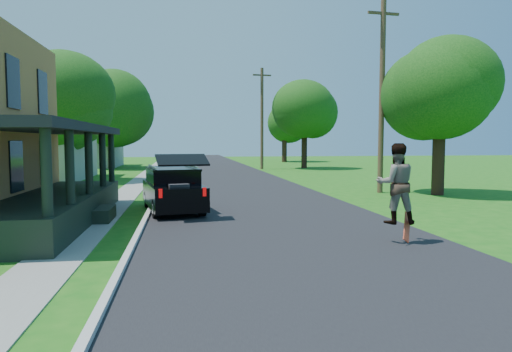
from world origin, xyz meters
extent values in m
plane|color=#155D12|center=(0.00, 0.00, 0.00)|extent=(140.00, 140.00, 0.00)
cube|color=black|center=(0.00, 20.00, 0.00)|extent=(8.00, 120.00, 0.02)
cube|color=#ADACA7|center=(-4.05, 20.00, 0.00)|extent=(0.15, 120.00, 0.12)
cube|color=gray|center=(-5.60, 20.00, 0.00)|extent=(1.30, 120.00, 0.03)
cube|color=black|center=(-6.80, 6.00, 0.45)|extent=(2.40, 10.00, 0.90)
cube|color=black|center=(-6.80, 6.00, 3.00)|extent=(2.60, 10.30, 0.25)
cube|color=#999787|center=(-13.50, 24.00, 2.50)|extent=(8.00, 8.00, 5.00)
pyramid|color=black|center=(-13.50, 24.00, 7.20)|extent=(12.78, 12.78, 2.20)
cube|color=#999787|center=(-13.50, 40.00, 2.50)|extent=(8.00, 8.00, 5.00)
pyramid|color=black|center=(-13.50, 40.00, 7.20)|extent=(12.78, 12.78, 2.20)
cube|color=black|center=(-3.20, 7.72, 0.63)|extent=(2.50, 4.50, 0.82)
cube|color=black|center=(-3.23, 7.86, 1.29)|extent=(2.08, 2.88, 0.53)
cube|color=black|center=(-3.23, 7.86, 1.58)|extent=(2.13, 2.97, 0.08)
cube|color=black|center=(-2.84, 5.67, 1.98)|extent=(1.77, 1.15, 0.37)
cube|color=#313136|center=(-2.98, 6.46, 0.92)|extent=(0.77, 0.69, 0.43)
cube|color=silver|center=(-3.93, 7.74, 1.66)|extent=(0.46, 2.31, 0.06)
cube|color=silver|center=(-2.52, 7.98, 1.66)|extent=(0.46, 2.31, 0.06)
cube|color=#990505|center=(-3.54, 5.52, 0.92)|extent=(0.12, 0.08, 0.29)
cube|color=#990505|center=(-2.13, 5.77, 0.92)|extent=(0.12, 0.08, 0.29)
cylinder|color=black|center=(-4.21, 8.97, 0.33)|extent=(0.34, 0.69, 0.66)
cylinder|color=black|center=(-2.68, 9.23, 0.33)|extent=(0.34, 0.69, 0.66)
cylinder|color=black|center=(-3.72, 6.20, 0.33)|extent=(0.34, 0.69, 0.66)
cylinder|color=black|center=(-2.19, 6.47, 0.33)|extent=(0.34, 0.69, 0.66)
imported|color=black|center=(2.50, 1.50, 1.51)|extent=(1.12, 0.94, 2.04)
cube|color=#A92A0E|center=(2.73, 1.32, 0.43)|extent=(0.45, 0.53, 0.74)
cylinder|color=black|center=(-10.23, 21.03, 1.45)|extent=(0.66, 0.66, 2.91)
sphere|color=#2F671B|center=(-10.23, 21.03, 4.82)|extent=(6.71, 6.71, 5.74)
sphere|color=#2F671B|center=(-9.89, 20.65, 6.10)|extent=(5.82, 5.82, 4.98)
sphere|color=#2F671B|center=(-10.65, 21.52, 5.46)|extent=(5.96, 5.96, 5.11)
cylinder|color=black|center=(-9.66, 36.13, 1.59)|extent=(0.79, 0.79, 3.18)
sphere|color=#2F671B|center=(-9.66, 36.13, 5.35)|extent=(8.53, 8.53, 6.52)
sphere|color=#2F671B|center=(-9.39, 35.66, 6.80)|extent=(7.39, 7.39, 5.65)
sphere|color=#2F671B|center=(-10.00, 36.74, 6.08)|extent=(7.58, 7.58, 5.80)
cylinder|color=black|center=(9.37, 11.07, 1.70)|extent=(0.76, 0.76, 3.40)
sphere|color=#2F671B|center=(9.37, 11.07, 5.06)|extent=(6.39, 6.39, 4.98)
sphere|color=#2F671B|center=(9.87, 10.92, 6.16)|extent=(5.54, 5.54, 4.31)
sphere|color=#2F671B|center=(8.73, 11.29, 5.61)|extent=(5.68, 5.68, 4.43)
cylinder|color=black|center=(8.84, 33.95, 1.65)|extent=(0.71, 0.71, 3.31)
sphere|color=#2F671B|center=(8.84, 33.95, 5.11)|extent=(7.01, 7.01, 5.42)
sphere|color=#2F671B|center=(9.11, 33.54, 6.32)|extent=(6.07, 6.07, 4.70)
sphere|color=#2F671B|center=(8.52, 34.50, 5.72)|extent=(6.23, 6.23, 4.82)
cylinder|color=black|center=(9.88, 47.45, 1.61)|extent=(0.74, 0.74, 3.23)
sphere|color=#2F671B|center=(9.88, 47.45, 5.03)|extent=(6.42, 6.42, 5.42)
sphere|color=#2F671B|center=(10.38, 47.21, 6.24)|extent=(5.56, 5.56, 4.70)
sphere|color=#2F671B|center=(9.24, 47.77, 5.63)|extent=(5.71, 5.71, 4.82)
cylinder|color=#483621|center=(7.00, 12.40, 4.75)|extent=(0.29, 0.29, 9.49)
cube|color=#483621|center=(7.00, 12.40, 8.87)|extent=(1.67, 0.27, 0.12)
cylinder|color=#483621|center=(4.50, 33.07, 4.71)|extent=(0.31, 0.31, 9.42)
cube|color=#483621|center=(4.50, 33.07, 8.75)|extent=(1.77, 0.31, 0.13)
camera|label=1|loc=(-2.79, -9.26, 2.57)|focal=32.00mm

